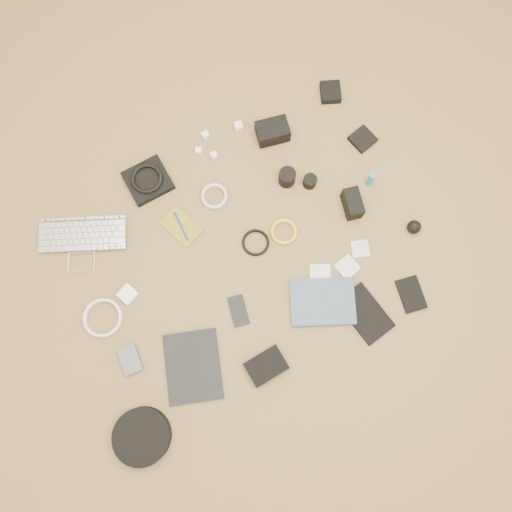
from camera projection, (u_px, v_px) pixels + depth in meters
name	position (u px, v px, depth m)	size (l,w,h in m)	color
room_shell	(222.00, 81.00, 0.77)	(4.04, 4.04, 2.58)	olive
laptop	(83.00, 247.00, 1.98)	(0.35, 0.24, 0.03)	silver
headphone_pouch	(148.00, 181.00, 2.04)	(0.17, 0.16, 0.03)	black
headphones	(147.00, 179.00, 2.02)	(0.13, 0.13, 0.02)	black
charger_a	(199.00, 151.00, 2.07)	(0.03, 0.03, 0.02)	white
charger_b	(205.00, 135.00, 2.09)	(0.03, 0.03, 0.03)	white
charger_c	(239.00, 126.00, 2.09)	(0.03, 0.03, 0.03)	white
charger_d	(214.00, 155.00, 2.07)	(0.03, 0.03, 0.02)	white
dslr_camera	(273.00, 132.00, 2.06)	(0.13, 0.09, 0.08)	black
lens_pouch	(330.00, 92.00, 2.13)	(0.08, 0.09, 0.03)	black
notebook_olive	(181.00, 227.00, 2.01)	(0.10, 0.15, 0.01)	olive
pen_blue	(181.00, 226.00, 2.00)	(0.01, 0.01, 0.13)	#122599
cable_white_a	(215.00, 197.00, 2.03)	(0.11, 0.11, 0.01)	white
lens_a	(287.00, 177.00, 2.02)	(0.07, 0.07, 0.07)	black
lens_b	(310.00, 181.00, 2.03)	(0.06, 0.06, 0.05)	black
card_reader	(363.00, 139.00, 2.08)	(0.09, 0.09, 0.02)	black
power_brick	(128.00, 294.00, 1.94)	(0.06, 0.06, 0.03)	white
cable_white_b	(103.00, 318.00, 1.93)	(0.15, 0.15, 0.01)	white
cable_black	(256.00, 243.00, 1.99)	(0.11, 0.11, 0.01)	black
cable_yellow	(284.00, 232.00, 2.00)	(0.11, 0.11, 0.01)	yellow
flash	(352.00, 204.00, 1.99)	(0.06, 0.11, 0.08)	black
lens_cleaner	(370.00, 179.00, 2.01)	(0.02, 0.02, 0.08)	teal
battery_charger	(130.00, 360.00, 1.88)	(0.07, 0.11, 0.03)	#58585D
tablet	(193.00, 366.00, 1.89)	(0.21, 0.27, 0.01)	black
phone	(239.00, 311.00, 1.93)	(0.06, 0.12, 0.01)	black
filter_case_left	(320.00, 275.00, 1.96)	(0.08, 0.08, 0.01)	silver
filter_case_mid	(347.00, 267.00, 1.97)	(0.08, 0.08, 0.01)	silver
filter_case_right	(360.00, 249.00, 1.99)	(0.07, 0.07, 0.01)	silver
air_blower	(414.00, 227.00, 1.98)	(0.06, 0.06, 0.06)	black
headphone_case	(142.00, 436.00, 1.81)	(0.21, 0.21, 0.06)	black
drive_case	(266.00, 366.00, 1.88)	(0.14, 0.10, 0.04)	black
paperback	(324.00, 326.00, 1.91)	(0.19, 0.25, 0.02)	#40536C
notebook_black_a	(365.00, 314.00, 1.93)	(0.13, 0.21, 0.02)	black
notebook_black_b	(411.00, 294.00, 1.95)	(0.09, 0.14, 0.01)	black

